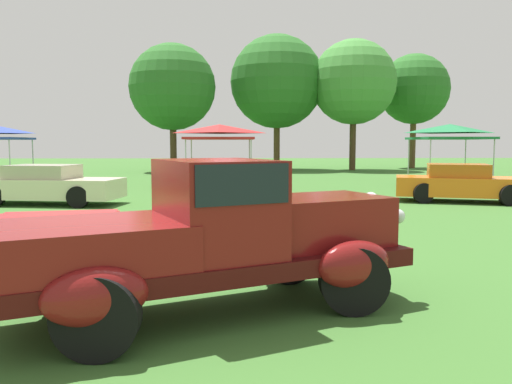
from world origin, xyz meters
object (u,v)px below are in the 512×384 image
(show_car_cream, at_px, (47,185))
(canopy_tent_right_field, at_px, (450,131))
(canopy_tent_center_field, at_px, (219,131))
(show_car_orange, at_px, (462,183))
(feature_pickup_truck, at_px, (210,236))

(show_car_cream, height_order, canopy_tent_right_field, canopy_tent_right_field)
(canopy_tent_right_field, bearing_deg, canopy_tent_center_field, 175.12)
(canopy_tent_center_field, bearing_deg, show_car_orange, -39.52)
(feature_pickup_truck, relative_size, canopy_tent_right_field, 1.63)
(canopy_tent_center_field, bearing_deg, feature_pickup_truck, -88.48)
(show_car_cream, relative_size, canopy_tent_center_field, 1.52)
(canopy_tent_center_field, relative_size, canopy_tent_right_field, 1.03)
(show_car_orange, xyz_separation_m, canopy_tent_right_field, (1.94, 5.74, 1.82))
(feature_pickup_truck, relative_size, show_car_orange, 1.07)
(show_car_cream, distance_m, show_car_orange, 13.08)
(feature_pickup_truck, height_order, show_car_orange, feature_pickup_truck)
(feature_pickup_truck, height_order, show_car_cream, feature_pickup_truck)
(canopy_tent_center_field, height_order, canopy_tent_right_field, same)
(feature_pickup_truck, relative_size, canopy_tent_center_field, 1.58)
(show_car_orange, bearing_deg, feature_pickup_truck, -125.21)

